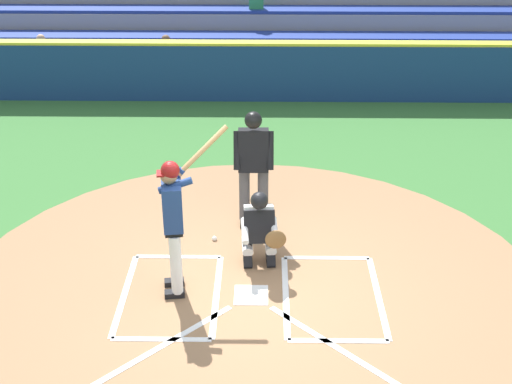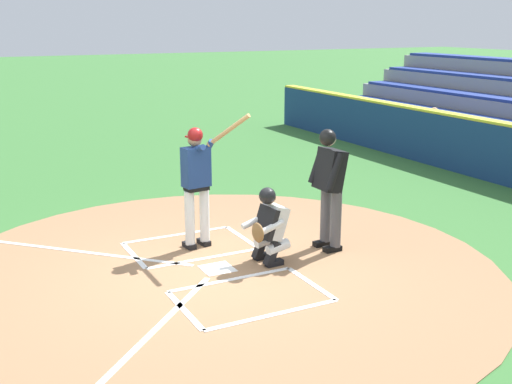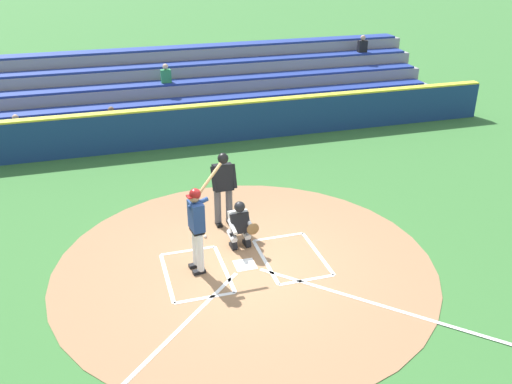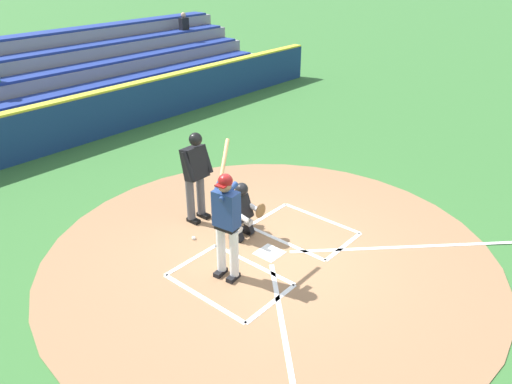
{
  "view_description": "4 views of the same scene",
  "coord_description": "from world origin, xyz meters",
  "px_view_note": "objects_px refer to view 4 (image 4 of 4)",
  "views": [
    {
      "loc": [
        -0.17,
        7.38,
        5.36
      ],
      "look_at": [
        -0.05,
        -0.81,
        1.1
      ],
      "focal_mm": 48.71,
      "sensor_mm": 36.0,
      "label": 1
    },
    {
      "loc": [
        -7.75,
        3.36,
        3.39
      ],
      "look_at": [
        -0.07,
        -0.58,
        1.08
      ],
      "focal_mm": 44.9,
      "sensor_mm": 36.0,
      "label": 2
    },
    {
      "loc": [
        2.61,
        9.55,
        6.45
      ],
      "look_at": [
        -0.55,
        -1.03,
        1.17
      ],
      "focal_mm": 38.93,
      "sensor_mm": 36.0,
      "label": 3
    },
    {
      "loc": [
        5.73,
        4.6,
        4.94
      ],
      "look_at": [
        -0.32,
        -0.59,
        0.92
      ],
      "focal_mm": 34.44,
      "sensor_mm": 36.0,
      "label": 4
    }
  ],
  "objects_px": {
    "catcher": "(242,209)",
    "batter": "(226,219)",
    "baseball": "(194,238)",
    "plate_umpire": "(196,171)"
  },
  "relations": [
    {
      "from": "batter",
      "to": "baseball",
      "type": "xyz_separation_m",
      "value": [
        -0.39,
        -1.26,
        -1.06
      ]
    },
    {
      "from": "catcher",
      "to": "batter",
      "type": "bearing_deg",
      "value": 31.33
    },
    {
      "from": "batter",
      "to": "plate_umpire",
      "type": "relative_size",
      "value": 1.14
    },
    {
      "from": "catcher",
      "to": "plate_umpire",
      "type": "relative_size",
      "value": 0.61
    },
    {
      "from": "plate_umpire",
      "to": "baseball",
      "type": "relative_size",
      "value": 25.2
    },
    {
      "from": "catcher",
      "to": "baseball",
      "type": "height_order",
      "value": "catcher"
    },
    {
      "from": "plate_umpire",
      "to": "catcher",
      "type": "bearing_deg",
      "value": 95.56
    },
    {
      "from": "batter",
      "to": "catcher",
      "type": "relative_size",
      "value": 1.88
    },
    {
      "from": "baseball",
      "to": "plate_umpire",
      "type": "bearing_deg",
      "value": -140.08
    },
    {
      "from": "plate_umpire",
      "to": "baseball",
      "type": "xyz_separation_m",
      "value": [
        0.57,
        0.48,
        -1.04
      ]
    }
  ]
}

